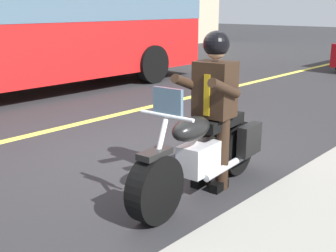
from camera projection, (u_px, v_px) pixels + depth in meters
ground_plane at (139, 156)px, 5.93m from camera, size 80.00×80.00×0.00m
lane_center_stripe at (55, 129)px, 7.22m from camera, size 60.00×0.16×0.01m
motorcycle_main at (204, 153)px, 4.68m from camera, size 2.22×0.72×1.26m
rider_main at (214, 97)px, 4.67m from camera, size 0.66×0.59×1.74m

